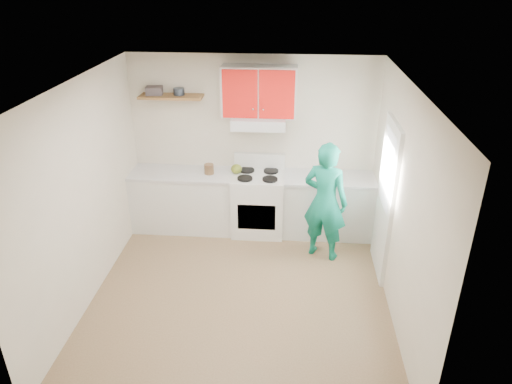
# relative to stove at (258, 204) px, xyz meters

# --- Properties ---
(floor) EXTENTS (3.80, 3.80, 0.00)m
(floor) POSITION_rel_stove_xyz_m (-0.10, -1.57, -0.46)
(floor) COLOR brown
(floor) RESTS_ON ground
(ceiling) EXTENTS (3.60, 3.80, 0.04)m
(ceiling) POSITION_rel_stove_xyz_m (-0.10, -1.57, 2.14)
(ceiling) COLOR white
(ceiling) RESTS_ON floor
(back_wall) EXTENTS (3.60, 0.04, 2.60)m
(back_wall) POSITION_rel_stove_xyz_m (-0.10, 0.32, 0.84)
(back_wall) COLOR beige
(back_wall) RESTS_ON floor
(front_wall) EXTENTS (3.60, 0.04, 2.60)m
(front_wall) POSITION_rel_stove_xyz_m (-0.10, -3.47, 0.84)
(front_wall) COLOR beige
(front_wall) RESTS_ON floor
(left_wall) EXTENTS (0.04, 3.80, 2.60)m
(left_wall) POSITION_rel_stove_xyz_m (-1.90, -1.57, 0.84)
(left_wall) COLOR beige
(left_wall) RESTS_ON floor
(right_wall) EXTENTS (0.04, 3.80, 2.60)m
(right_wall) POSITION_rel_stove_xyz_m (1.70, -1.57, 0.84)
(right_wall) COLOR beige
(right_wall) RESTS_ON floor
(door) EXTENTS (0.05, 0.85, 2.05)m
(door) POSITION_rel_stove_xyz_m (1.68, -0.88, 0.56)
(door) COLOR white
(door) RESTS_ON floor
(door_glass) EXTENTS (0.01, 0.55, 0.95)m
(door_glass) POSITION_rel_stove_xyz_m (1.65, -0.88, 0.99)
(door_glass) COLOR white
(door_glass) RESTS_ON door
(counter_left) EXTENTS (1.52, 0.60, 0.90)m
(counter_left) POSITION_rel_stove_xyz_m (-1.14, 0.02, -0.01)
(counter_left) COLOR silver
(counter_left) RESTS_ON floor
(counter_right) EXTENTS (1.32, 0.60, 0.90)m
(counter_right) POSITION_rel_stove_xyz_m (1.04, 0.02, -0.01)
(counter_right) COLOR silver
(counter_right) RESTS_ON floor
(stove) EXTENTS (0.76, 0.65, 0.92)m
(stove) POSITION_rel_stove_xyz_m (0.00, 0.00, 0.00)
(stove) COLOR white
(stove) RESTS_ON floor
(range_hood) EXTENTS (0.76, 0.44, 0.15)m
(range_hood) POSITION_rel_stove_xyz_m (0.00, 0.10, 1.24)
(range_hood) COLOR silver
(range_hood) RESTS_ON back_wall
(upper_cabinets) EXTENTS (1.02, 0.33, 0.70)m
(upper_cabinets) POSITION_rel_stove_xyz_m (0.00, 0.16, 1.66)
(upper_cabinets) COLOR red
(upper_cabinets) RESTS_ON back_wall
(shelf) EXTENTS (0.90, 0.30, 0.04)m
(shelf) POSITION_rel_stove_xyz_m (-1.25, 0.18, 1.56)
(shelf) COLOR brown
(shelf) RESTS_ON back_wall
(books) EXTENTS (0.25, 0.19, 0.12)m
(books) POSITION_rel_stove_xyz_m (-1.49, 0.18, 1.64)
(books) COLOR #494043
(books) RESTS_ON shelf
(tin) EXTENTS (0.20, 0.20, 0.10)m
(tin) POSITION_rel_stove_xyz_m (-1.14, 0.20, 1.63)
(tin) COLOR #333D4C
(tin) RESTS_ON shelf
(kettle) EXTENTS (0.17, 0.17, 0.14)m
(kettle) POSITION_rel_stove_xyz_m (-0.33, 0.06, 0.53)
(kettle) COLOR #626E1E
(kettle) RESTS_ON stove
(crock) EXTENTS (0.18, 0.18, 0.17)m
(crock) POSITION_rel_stove_xyz_m (-0.73, 0.01, 0.52)
(crock) COLOR brown
(crock) RESTS_ON counter_left
(cutting_board) EXTENTS (0.35, 0.28, 0.02)m
(cutting_board) POSITION_rel_stove_xyz_m (0.87, 0.04, 0.45)
(cutting_board) COLOR olive
(cutting_board) RESTS_ON counter_right
(silicone_mat) EXTENTS (0.31, 0.28, 0.01)m
(silicone_mat) POSITION_rel_stove_xyz_m (1.52, 0.00, 0.44)
(silicone_mat) COLOR red
(silicone_mat) RESTS_ON counter_right
(person) EXTENTS (0.72, 0.61, 1.68)m
(person) POSITION_rel_stove_xyz_m (0.95, -0.61, 0.38)
(person) COLOR #0E7E65
(person) RESTS_ON floor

